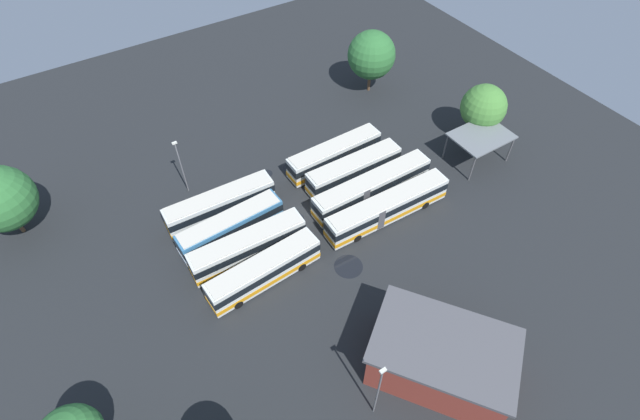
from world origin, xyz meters
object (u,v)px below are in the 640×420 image
Objects in this scene: bus_row1_slot0 at (387,207)px; maintenance_shelter at (481,137)px; bus_row0_slot1 at (248,246)px; lamp_post_mid_lot at (181,165)px; bus_row0_slot0 at (264,271)px; bus_row0_slot2 at (231,227)px; bus_row1_slot3 at (334,154)px; tree_northwest at (371,55)px; bus_row1_slot1 at (372,187)px; depot_building at (441,357)px; tree_northeast at (483,107)px; tree_east_edge at (0,199)px; bus_row0_slot3 at (220,204)px; lamp_post_by_building at (378,390)px; bus_row1_slot2 at (354,170)px.

bus_row1_slot0 is 2.17× the size of maintenance_shelter.
bus_row0_slot1 is 1.67× the size of lamp_post_mid_lot.
bus_row1_slot0 is at bearing 0.44° from bus_row0_slot0.
bus_row0_slot2 is 0.95× the size of bus_row1_slot3.
tree_northwest is (29.92, 14.95, 4.08)m from bus_row0_slot2.
lamp_post_mid_lot is (-18.23, 12.99, 2.48)m from bus_row1_slot1.
depot_building is at bearing -118.35° from tree_northwest.
tree_east_edge is (-55.30, 15.60, 0.31)m from tree_northeast.
bus_row0_slot0 is 35.65m from tree_northeast.
bus_row0_slot3 is at bearing 89.71° from bus_row0_slot1.
bus_row1_slot0 is at bearing 49.61° from lamp_post_by_building.
bus_row1_slot1 is 40.51m from tree_east_edge.
lamp_post_mid_lot is (-33.78, 14.75, 0.46)m from maintenance_shelter.
bus_row1_slot1 is at bearing 54.07° from lamp_post_by_building.
bus_row0_slot2 is at bearing 96.54° from bus_row0_slot1.
maintenance_shelter is 35.70m from lamp_post_by_building.
bus_row1_slot3 is at bearing 34.50° from bus_row0_slot0.
maintenance_shelter is at bearing -9.12° from bus_row0_slot2.
maintenance_shelter is (31.90, -1.79, 2.03)m from bus_row0_slot1.
bus_row0_slot1 is 35.00m from tree_northwest.
bus_row1_slot1 is 7.26m from bus_row1_slot3.
maintenance_shelter reaches higher than bus_row0_slot2.
depot_building is (8.49, -27.72, 0.74)m from bus_row0_slot3.
depot_building is 1.55× the size of tree_northwest.
depot_building is at bearing -67.51° from bus_row0_slot1.
tree_east_edge is at bearing -178.49° from tree_northwest.
tree_northwest is at bearing 48.11° from bus_row1_slot2.
bus_row0_slot0 is 1.74× the size of maintenance_shelter.
tree_northwest reaches higher than tree_northeast.
bus_row1_slot0 is at bearing -42.94° from lamp_post_mid_lot.
bus_row0_slot3 is 31.82m from tree_northwest.
bus_row1_slot0 is 2.04× the size of lamp_post_mid_lot.
bus_row0_slot3 is 15.80m from bus_row1_slot3.
bus_row1_slot0 is (15.87, -10.71, 0.00)m from bus_row0_slot3.
tree_northwest is (31.42, 5.38, 1.60)m from lamp_post_mid_lot.
bus_row0_slot0 is 16.95m from lamp_post_mid_lot.
bus_row0_slot1 is 32.02m from maintenance_shelter.
bus_row0_slot2 and bus_row1_slot0 have the same top height.
tree_northwest reaches higher than lamp_post_by_building.
bus_row0_slot2 is at bearing -179.32° from bus_row1_slot2.
bus_row0_slot2 is 1.36× the size of tree_east_edge.
maintenance_shelter is (15.60, -5.38, 2.03)m from bus_row1_slot2.
bus_row0_slot3 is 22.83m from tree_east_edge.
depot_building is 1.70× the size of lamp_post_by_building.
bus_row1_slot2 is 3.65m from bus_row1_slot3.
bus_row0_slot0 and bus_row1_slot2 have the same top height.
bus_row0_slot1 and bus_row0_slot2 have the same top height.
bus_row0_slot2 is at bearing 168.43° from bus_row1_slot1.
bus_row1_slot1 and bus_row1_slot2 have the same top height.
bus_row1_slot0 is at bearing -23.20° from bus_row0_slot2.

